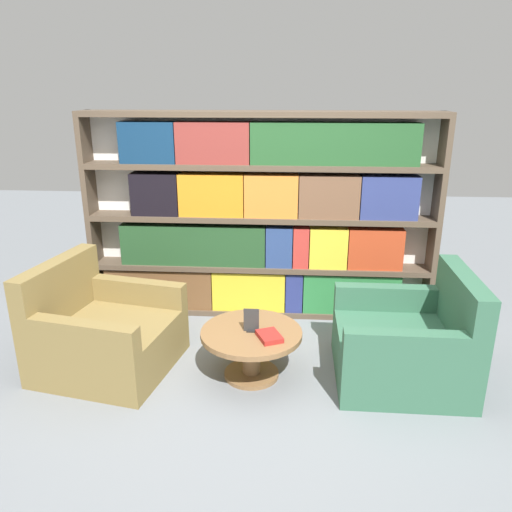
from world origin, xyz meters
name	(u,v)px	position (x,y,z in m)	size (l,w,h in m)	color
ground_plane	(248,392)	(0.00, 0.00, 0.00)	(14.00, 14.00, 0.00)	slate
bookshelf	(261,220)	(0.01, 1.39, 0.93)	(3.23, 0.30, 1.90)	silver
armchair_left	(103,334)	(-1.16, 0.29, 0.28)	(1.11, 1.09, 0.84)	olive
armchair_right	(407,345)	(1.17, 0.28, 0.28)	(0.96, 0.93, 0.84)	#336047
coffee_table	(251,344)	(0.01, 0.22, 0.27)	(0.76, 0.76, 0.38)	brown
table_sign	(251,321)	(0.01, 0.22, 0.46)	(0.11, 0.06, 0.18)	black
stray_book	(269,336)	(0.14, 0.12, 0.40)	(0.22, 0.24, 0.04)	maroon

